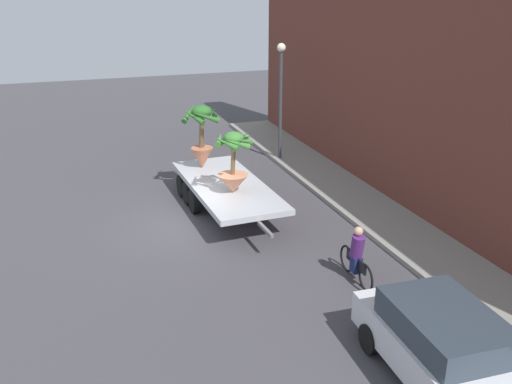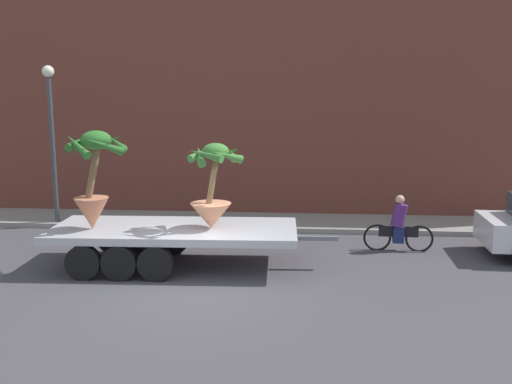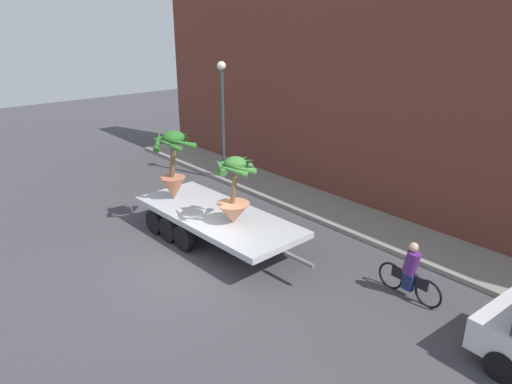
# 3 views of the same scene
# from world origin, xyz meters

# --- Properties ---
(ground_plane) EXTENTS (60.00, 60.00, 0.00)m
(ground_plane) POSITION_xyz_m (0.00, 0.00, 0.00)
(ground_plane) COLOR #423F44
(sidewalk) EXTENTS (24.00, 2.20, 0.15)m
(sidewalk) POSITION_xyz_m (0.00, 6.10, 0.07)
(sidewalk) COLOR gray
(sidewalk) RESTS_ON ground
(building_facade) EXTENTS (24.00, 1.20, 7.64)m
(building_facade) POSITION_xyz_m (0.00, 7.80, 3.82)
(building_facade) COLOR brown
(building_facade) RESTS_ON ground
(flatbed_trailer) EXTENTS (6.91, 2.56, 0.98)m
(flatbed_trailer) POSITION_xyz_m (-1.06, 1.53, 0.77)
(flatbed_trailer) COLOR #B7BABF
(flatbed_trailer) RESTS_ON ground
(potted_palm_rear) EXTENTS (1.48, 1.39, 2.33)m
(potted_palm_rear) POSITION_xyz_m (-2.60, 1.18, 2.17)
(potted_palm_rear) COLOR #C17251
(potted_palm_rear) RESTS_ON flatbed_trailer
(potted_palm_middle) EXTENTS (1.37, 1.36, 2.04)m
(potted_palm_middle) POSITION_xyz_m (0.15, 1.49, 1.89)
(potted_palm_middle) COLOR tan
(potted_palm_middle) RESTS_ON flatbed_trailer
(cyclist) EXTENTS (1.84, 0.36, 1.54)m
(cyclist) POSITION_xyz_m (4.83, 3.38, 0.67)
(cyclist) COLOR black
(cyclist) RESTS_ON ground
(street_lamp) EXTENTS (0.36, 0.36, 4.83)m
(street_lamp) POSITION_xyz_m (-5.44, 5.30, 3.23)
(street_lamp) COLOR #383D42
(street_lamp) RESTS_ON sidewalk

